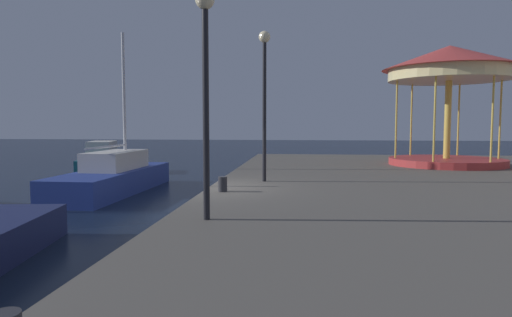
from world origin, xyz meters
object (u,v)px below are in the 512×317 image
Objects in this scene: carousel at (449,76)px; bollard_north at (223,184)px; lamp_post_mid_promenade at (264,80)px; sailboat_blue at (114,177)px; lamp_post_near_edge at (205,64)px; motorboat_teal at (103,161)px.

bollard_north is at bearing -134.46° from carousel.
bollard_north is (-0.93, -2.22, -2.95)m from lamp_post_mid_promenade.
lamp_post_mid_promenade is (-7.50, -6.37, -0.72)m from carousel.
sailboat_blue reaches higher than carousel.
sailboat_blue is 10.06m from lamp_post_near_edge.
lamp_post_mid_promenade is 11.65× the size of bollard_north.
bollard_north is (-0.32, 3.45, -2.71)m from lamp_post_near_edge.
lamp_post_mid_promenade is at bearing 67.33° from bollard_north.
motorboat_teal is at bearing 127.39° from bollard_north.
lamp_post_near_edge is at bearing -56.06° from sailboat_blue.
carousel is at bearing 56.06° from lamp_post_near_edge.
sailboat_blue reaches higher than motorboat_teal.
carousel is at bearing 45.54° from bollard_north.
motorboat_teal is 1.23× the size of lamp_post_near_edge.
carousel is at bearing 16.94° from sailboat_blue.
motorboat_teal is at bearing 121.30° from lamp_post_near_edge.
motorboat_teal is 0.92× the size of carousel.
lamp_post_near_edge is (-8.10, -12.03, -0.96)m from carousel.
lamp_post_mid_promenade is at bearing 83.93° from lamp_post_near_edge.
lamp_post_near_edge reaches higher than motorboat_teal.
motorboat_teal is 17.79m from carousel.
carousel reaches higher than lamp_post_near_edge.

